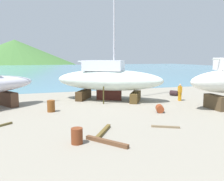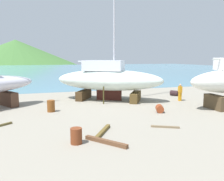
% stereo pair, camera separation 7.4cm
% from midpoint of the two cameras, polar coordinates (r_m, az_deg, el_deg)
% --- Properties ---
extents(ground_plane, '(45.89, 45.89, 0.00)m').
position_cam_midpoint_polar(ground_plane, '(19.53, 4.14, -4.59)').
color(ground_plane, gray).
extents(sea_water, '(153.74, 103.00, 0.01)m').
position_cam_midpoint_polar(sea_water, '(81.08, -12.66, 4.88)').
color(sea_water, teal).
rests_on(sea_water, ground).
extents(headland_hill, '(176.48, 176.48, 36.43)m').
position_cam_midpoint_polar(headland_hill, '(211.03, -22.04, 6.35)').
color(headland_hill, '#437235').
rests_on(headland_hill, ground).
extents(sailboat_mid_port, '(10.93, 8.59, 18.15)m').
position_cam_midpoint_polar(sailboat_mid_port, '(23.30, -0.77, 2.80)').
color(sailboat_mid_port, brown).
rests_on(sailboat_mid_port, ground).
extents(worker, '(0.28, 0.46, 1.68)m').
position_cam_midpoint_polar(worker, '(24.13, 16.16, -0.36)').
color(worker, orange).
rests_on(worker, ground).
extents(barrel_rust_mid, '(0.75, 0.75, 0.80)m').
position_cam_midpoint_polar(barrel_rust_mid, '(12.07, -8.44, -10.77)').
color(barrel_rust_mid, brown).
rests_on(barrel_rust_mid, ground).
extents(barrel_tar_black, '(0.95, 1.05, 0.59)m').
position_cam_midpoint_polar(barrel_tar_black, '(27.18, 14.89, -0.62)').
color(barrel_tar_black, '#301F21').
rests_on(barrel_tar_black, ground).
extents(barrel_by_slipway, '(0.83, 0.83, 0.92)m').
position_cam_midpoint_polar(barrel_by_slipway, '(19.20, -14.38, -3.64)').
color(barrel_by_slipway, brown).
rests_on(barrel_by_slipway, ground).
extents(barrel_tipped_right, '(0.84, 0.96, 0.58)m').
position_cam_midpoint_polar(barrel_tipped_right, '(18.86, 11.53, -4.29)').
color(barrel_tipped_right, brown).
rests_on(barrel_tipped_right, ground).
extents(timber_plank_near, '(1.23, 1.79, 0.11)m').
position_cam_midpoint_polar(timber_plank_near, '(33.09, 24.25, 0.04)').
color(timber_plank_near, olive).
rests_on(timber_plank_near, ground).
extents(timber_long_aft, '(1.53, 2.28, 0.18)m').
position_cam_midpoint_polar(timber_long_aft, '(13.57, -2.14, -9.92)').
color(timber_long_aft, brown).
rests_on(timber_long_aft, ground).
extents(timber_short_cross, '(1.58, 0.90, 0.12)m').
position_cam_midpoint_polar(timber_short_cross, '(14.95, 12.82, -8.53)').
color(timber_short_cross, '#7B664B').
rests_on(timber_short_cross, ground).
extents(timber_long_fore, '(1.71, 2.08, 0.20)m').
position_cam_midpoint_polar(timber_long_fore, '(12.05, -1.32, -12.23)').
color(timber_long_fore, brown).
rests_on(timber_long_fore, ground).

